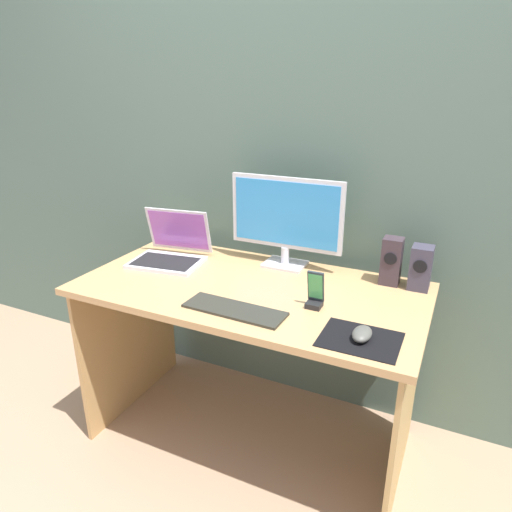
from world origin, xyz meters
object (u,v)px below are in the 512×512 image
keyboard_external (234,310)px  mouse (362,334)px  monitor (286,219)px  speaker_near_monitor (391,261)px  phone_in_dock (315,295)px  speaker_right (421,268)px  laptop (171,251)px

keyboard_external → mouse: size_ratio=3.74×
monitor → speaker_near_monitor: monitor is taller
phone_in_dock → mouse: bearing=-36.7°
speaker_right → mouse: (-0.11, -0.48, -0.07)m
speaker_near_monitor → keyboard_external: speaker_near_monitor is taller
speaker_near_monitor → phone_in_dock: 0.39m
speaker_near_monitor → monitor: bearing=-179.9°
speaker_near_monitor → mouse: speaker_near_monitor is taller
laptop → phone_in_dock: 0.76m
keyboard_external → phone_in_dock: 0.30m
mouse → phone_in_dock: size_ratio=0.72×
laptop → phone_in_dock: laptop is taller
monitor → laptop: monitor is taller
keyboard_external → phone_in_dock: (0.25, 0.15, 0.04)m
monitor → speaker_right: monitor is taller
speaker_near_monitor → phone_in_dock: size_ratio=1.39×
speaker_right → phone_in_dock: speaker_right is taller
speaker_right → laptop: 1.07m
keyboard_external → phone_in_dock: size_ratio=2.70×
monitor → laptop: size_ratio=1.47×
speaker_right → phone_in_dock: 0.46m
speaker_right → keyboard_external: speaker_right is taller
laptop → monitor: bearing=18.7°
speaker_near_monitor → keyboard_external: size_ratio=0.52×
speaker_near_monitor → speaker_right: bearing=-0.0°
laptop → keyboard_external: laptop is taller
monitor → laptop: 0.55m
monitor → speaker_right: 0.58m
speaker_near_monitor → keyboard_external: 0.67m
speaker_near_monitor → laptop: 0.96m
laptop → speaker_near_monitor: bearing=10.1°
monitor → phone_in_dock: size_ratio=3.64×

